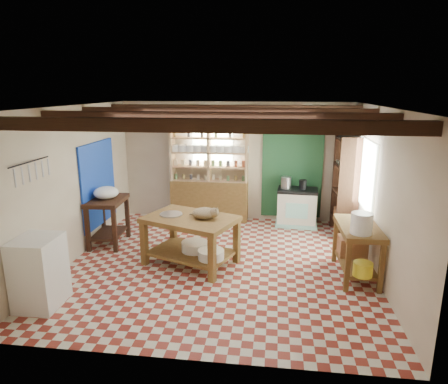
# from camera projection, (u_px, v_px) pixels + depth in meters

# --- Properties ---
(floor) EXTENTS (5.00, 5.00, 0.02)m
(floor) POSITION_uv_depth(u_px,v_px,m) (220.00, 264.00, 6.75)
(floor) COLOR maroon
(floor) RESTS_ON ground
(ceiling) EXTENTS (5.00, 5.00, 0.02)m
(ceiling) POSITION_uv_depth(u_px,v_px,m) (219.00, 107.00, 6.09)
(ceiling) COLOR #404045
(ceiling) RESTS_ON wall_back
(wall_back) EXTENTS (5.00, 0.04, 2.60)m
(wall_back) POSITION_uv_depth(u_px,v_px,m) (235.00, 162.00, 8.82)
(wall_back) COLOR beige
(wall_back) RESTS_ON floor
(wall_front) EXTENTS (5.00, 0.04, 2.60)m
(wall_front) POSITION_uv_depth(u_px,v_px,m) (185.00, 249.00, 4.02)
(wall_front) COLOR beige
(wall_front) RESTS_ON floor
(wall_left) EXTENTS (0.04, 5.00, 2.60)m
(wall_left) POSITION_uv_depth(u_px,v_px,m) (73.00, 184.00, 6.73)
(wall_left) COLOR beige
(wall_left) RESTS_ON floor
(wall_right) EXTENTS (0.04, 5.00, 2.60)m
(wall_right) POSITION_uv_depth(u_px,v_px,m) (381.00, 194.00, 6.11)
(wall_right) COLOR beige
(wall_right) RESTS_ON floor
(ceiling_beams) EXTENTS (5.00, 3.80, 0.15)m
(ceiling_beams) POSITION_uv_depth(u_px,v_px,m) (219.00, 115.00, 6.12)
(ceiling_beams) COLOR #391F13
(ceiling_beams) RESTS_ON ceiling
(blue_wall_patch) EXTENTS (0.04, 1.40, 1.60)m
(blue_wall_patch) POSITION_uv_depth(u_px,v_px,m) (99.00, 184.00, 7.64)
(blue_wall_patch) COLOR #1941BD
(blue_wall_patch) RESTS_ON wall_left
(green_wall_patch) EXTENTS (1.30, 0.04, 2.30)m
(green_wall_patch) POSITION_uv_depth(u_px,v_px,m) (292.00, 166.00, 8.65)
(green_wall_patch) COLOR #1F4F2C
(green_wall_patch) RESTS_ON wall_back
(window_back) EXTENTS (0.90, 0.02, 0.80)m
(window_back) POSITION_uv_depth(u_px,v_px,m) (213.00, 143.00, 8.76)
(window_back) COLOR silver
(window_back) RESTS_ON wall_back
(window_right) EXTENTS (0.02, 1.30, 1.20)m
(window_right) POSITION_uv_depth(u_px,v_px,m) (366.00, 174.00, 7.05)
(window_right) COLOR silver
(window_right) RESTS_ON wall_right
(utensil_rail) EXTENTS (0.06, 0.90, 0.28)m
(utensil_rail) POSITION_uv_depth(u_px,v_px,m) (31.00, 171.00, 5.45)
(utensil_rail) COLOR black
(utensil_rail) RESTS_ON wall_left
(pot_rack) EXTENTS (0.86, 0.12, 0.36)m
(pot_rack) POSITION_uv_depth(u_px,v_px,m) (295.00, 124.00, 8.01)
(pot_rack) COLOR black
(pot_rack) RESTS_ON ceiling
(shelving_unit) EXTENTS (1.70, 0.34, 2.20)m
(shelving_unit) POSITION_uv_depth(u_px,v_px,m) (209.00, 172.00, 8.76)
(shelving_unit) COLOR tan
(shelving_unit) RESTS_ON floor
(tall_rack) EXTENTS (0.40, 0.86, 2.00)m
(tall_rack) POSITION_uv_depth(u_px,v_px,m) (345.00, 185.00, 7.94)
(tall_rack) COLOR #391F13
(tall_rack) RESTS_ON floor
(work_table) EXTENTS (1.69, 1.42, 0.82)m
(work_table) POSITION_uv_depth(u_px,v_px,m) (191.00, 240.00, 6.66)
(work_table) COLOR brown
(work_table) RESTS_ON floor
(stove) EXTENTS (0.86, 0.61, 0.81)m
(stove) POSITION_uv_depth(u_px,v_px,m) (297.00, 207.00, 8.54)
(stove) COLOR beige
(stove) RESTS_ON floor
(prep_table) EXTENTS (0.66, 0.92, 0.89)m
(prep_table) POSITION_uv_depth(u_px,v_px,m) (108.00, 221.00, 7.50)
(prep_table) COLOR #391F13
(prep_table) RESTS_ON floor
(white_cabinet) EXTENTS (0.55, 0.65, 0.96)m
(white_cabinet) POSITION_uv_depth(u_px,v_px,m) (39.00, 272.00, 5.35)
(white_cabinet) COLOR white
(white_cabinet) RESTS_ON floor
(right_counter) EXTENTS (0.61, 1.18, 0.84)m
(right_counter) POSITION_uv_depth(u_px,v_px,m) (357.00, 251.00, 6.21)
(right_counter) COLOR brown
(right_counter) RESTS_ON floor
(cat) EXTENTS (0.46, 0.38, 0.18)m
(cat) POSITION_uv_depth(u_px,v_px,m) (205.00, 213.00, 6.46)
(cat) COLOR #967C57
(cat) RESTS_ON work_table
(steel_tray) EXTENTS (0.49, 0.49, 0.02)m
(steel_tray) POSITION_uv_depth(u_px,v_px,m) (171.00, 214.00, 6.67)
(steel_tray) COLOR #AEAEB6
(steel_tray) RESTS_ON work_table
(basin_large) EXTENTS (0.59, 0.59, 0.16)m
(basin_large) POSITION_uv_depth(u_px,v_px,m) (195.00, 246.00, 6.70)
(basin_large) COLOR white
(basin_large) RESTS_ON work_table
(basin_small) EXTENTS (0.55, 0.55, 0.15)m
(basin_small) POSITION_uv_depth(u_px,v_px,m) (211.00, 254.00, 6.39)
(basin_small) COLOR white
(basin_small) RESTS_ON work_table
(kettle_left) EXTENTS (0.23, 0.23, 0.25)m
(kettle_left) POSITION_uv_depth(u_px,v_px,m) (286.00, 183.00, 8.45)
(kettle_left) COLOR #AEAEB6
(kettle_left) RESTS_ON stove
(kettle_right) EXTENTS (0.17, 0.17, 0.20)m
(kettle_right) POSITION_uv_depth(u_px,v_px,m) (303.00, 185.00, 8.39)
(kettle_right) COLOR black
(kettle_right) RESTS_ON stove
(enamel_bowl) EXTENTS (0.48, 0.48, 0.23)m
(enamel_bowl) POSITION_uv_depth(u_px,v_px,m) (106.00, 193.00, 7.36)
(enamel_bowl) COLOR white
(enamel_bowl) RESTS_ON prep_table
(white_bucket) EXTENTS (0.32, 0.32, 0.31)m
(white_bucket) POSITION_uv_depth(u_px,v_px,m) (362.00, 223.00, 5.73)
(white_bucket) COLOR white
(white_bucket) RESTS_ON right_counter
(wicker_basket) EXTENTS (0.45, 0.36, 0.31)m
(wicker_basket) POSITION_uv_depth(u_px,v_px,m) (352.00, 246.00, 6.51)
(wicker_basket) COLOR #9D633F
(wicker_basket) RESTS_ON right_counter
(yellow_tub) EXTENTS (0.29, 0.29, 0.20)m
(yellow_tub) POSITION_uv_depth(u_px,v_px,m) (363.00, 269.00, 5.80)
(yellow_tub) COLOR yellow
(yellow_tub) RESTS_ON right_counter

